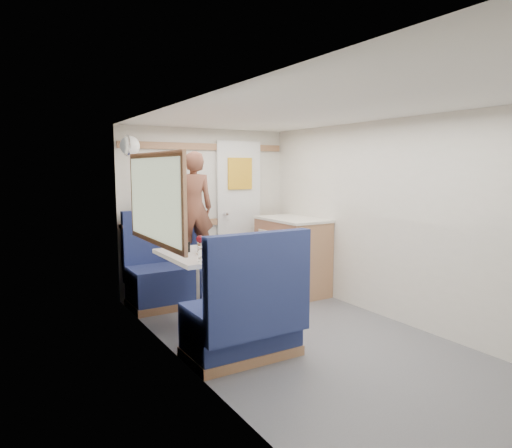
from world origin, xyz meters
TOP-DOWN VIEW (x-y plane):
  - floor at (0.00, 0.00)m, footprint 4.50×4.50m
  - ceiling at (0.00, 0.00)m, footprint 4.50×4.50m
  - wall_back at (0.00, 2.25)m, footprint 2.20×0.02m
  - wall_left at (-1.10, 0.00)m, footprint 0.02×4.50m
  - wall_right at (1.10, 0.00)m, footprint 0.02×4.50m
  - oak_trim_low at (0.00, 2.23)m, footprint 2.15×0.02m
  - oak_trim_high at (0.00, 2.23)m, footprint 2.15×0.02m
  - side_window at (-1.08, 1.00)m, footprint 0.04×1.30m
  - rear_door at (0.45, 2.22)m, footprint 0.62×0.12m
  - dinette_table at (-0.65, 1.00)m, footprint 0.62×0.92m
  - bench_far at (-0.65, 1.86)m, footprint 0.90×0.59m
  - bench_near at (-0.65, 0.14)m, footprint 0.90×0.59m
  - ledge at (-0.65, 2.12)m, footprint 0.90×0.14m
  - dome_light at (-1.04, 1.85)m, footprint 0.20×0.20m
  - galley_counter at (0.82, 1.55)m, footprint 0.57×0.92m
  - person at (-0.36, 1.82)m, footprint 0.50×0.37m
  - duffel_bag at (-0.59, 2.12)m, footprint 0.50×0.29m
  - tray at (-0.56, 0.78)m, footprint 0.29×0.37m
  - orange_fruit at (-0.51, 0.99)m, footprint 0.07×0.07m
  - cheese_block at (-0.52, 0.68)m, footprint 0.09×0.06m
  - wine_glass at (-0.63, 1.03)m, footprint 0.08×0.08m
  - tumbler_left at (-0.79, 0.62)m, footprint 0.07×0.07m
  - tumbler_mid at (-0.69, 1.37)m, footprint 0.07×0.07m
  - tumbler_right at (-0.61, 1.07)m, footprint 0.06×0.06m
  - beer_glass at (-0.44, 1.23)m, footprint 0.06×0.06m
  - pepper_grinder at (-0.72, 1.11)m, footprint 0.04×0.04m
  - salt_grinder at (-0.70, 0.88)m, footprint 0.04×0.04m
  - bread_loaf at (-0.43, 1.26)m, footprint 0.13×0.22m

SIDE VIEW (x-z plane):
  - floor at x=0.00m, z-range 0.00..0.00m
  - bench_far at x=-0.65m, z-range -0.22..0.83m
  - bench_near at x=-0.65m, z-range -0.22..0.83m
  - galley_counter at x=0.82m, z-range 0.01..0.93m
  - dinette_table at x=-0.65m, z-range 0.21..0.93m
  - tray at x=-0.56m, z-range 0.72..0.74m
  - cheese_block at x=-0.52m, z-range 0.74..0.77m
  - salt_grinder at x=-0.70m, z-range 0.72..0.81m
  - bread_loaf at x=-0.43m, z-range 0.72..0.81m
  - pepper_grinder at x=-0.72m, z-range 0.72..0.82m
  - beer_glass at x=-0.44m, z-range 0.72..0.82m
  - orange_fruit at x=-0.51m, z-range 0.74..0.80m
  - tumbler_right at x=-0.61m, z-range 0.72..0.82m
  - tumbler_left at x=-0.79m, z-range 0.72..0.83m
  - tumbler_mid at x=-0.69m, z-range 0.72..0.84m
  - wine_glass at x=-0.63m, z-range 0.76..0.93m
  - oak_trim_low at x=0.00m, z-range 0.81..0.89m
  - ledge at x=-0.65m, z-range 0.86..0.90m
  - rear_door at x=0.45m, z-range 0.04..1.90m
  - wall_back at x=0.00m, z-range 0.00..2.00m
  - wall_left at x=-1.10m, z-range 0.00..2.00m
  - wall_right at x=1.10m, z-range 0.00..2.00m
  - duffel_bag at x=-0.59m, z-range 0.90..1.13m
  - person at x=-0.36m, z-range 0.45..1.70m
  - side_window at x=-1.08m, z-range 0.89..1.61m
  - dome_light at x=-1.04m, z-range 1.65..1.85m
  - oak_trim_high at x=0.00m, z-range 1.74..1.82m
  - ceiling at x=0.00m, z-range 2.00..2.00m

